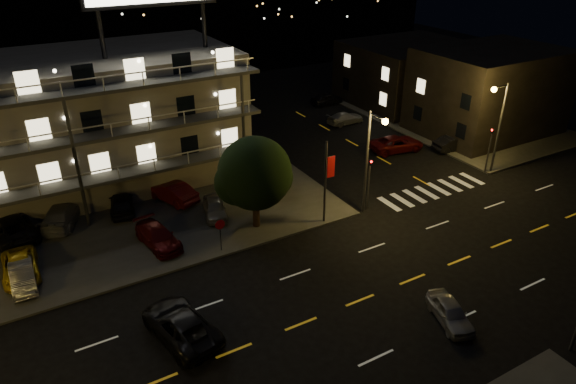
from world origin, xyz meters
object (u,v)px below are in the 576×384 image
side_car_0 (455,143)px  lot_car_4 (215,208)px  tree (254,175)px  road_car_east (450,312)px  lot_car_2 (20,267)px  lot_car_7 (62,214)px  road_car_west (181,325)px

side_car_0 → lot_car_4: bearing=99.2°
tree → road_car_east: (4.79, -14.10, -3.53)m
tree → lot_car_2: bearing=173.1°
lot_car_7 → road_car_west: (3.59, -15.11, -0.15)m
road_car_east → road_car_west: bearing=172.6°
lot_car_7 → lot_car_4: bearing=-179.7°
lot_car_2 → road_car_west: size_ratio=0.81×
tree → road_car_east: size_ratio=1.87×
lot_car_2 → lot_car_4: bearing=6.2°
lot_car_2 → lot_car_7: 6.27m
tree → lot_car_4: (-1.98, 2.84, -3.36)m
tree → road_car_west: (-8.35, -7.89, -3.40)m
side_car_0 → road_car_west: road_car_west is taller
tree → lot_car_7: size_ratio=1.31×
side_car_0 → road_car_east: size_ratio=1.19×
lot_car_7 → road_car_west: 15.53m
lot_car_2 → lot_car_4: lot_car_4 is taller
tree → lot_car_7: 14.32m
lot_car_2 → lot_car_7: lot_car_7 is taller
lot_car_2 → lot_car_7: bearing=60.8°
lot_car_2 → road_car_west: (6.83, -9.74, -0.01)m
road_car_east → lot_car_7: bearing=146.0°
side_car_0 → road_car_east: bearing=141.8°
lot_car_7 → side_car_0: bearing=-162.4°
lot_car_2 → lot_car_4: 13.23m
lot_car_2 → lot_car_7: size_ratio=0.85×
lot_car_4 → lot_car_2: bearing=-160.4°
tree → lot_car_2: tree is taller
tree → road_car_west: tree is taller
lot_car_7 → road_car_west: size_ratio=0.95×
side_car_0 → road_car_east: side_car_0 is taller
lot_car_7 → road_car_east: lot_car_7 is taller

